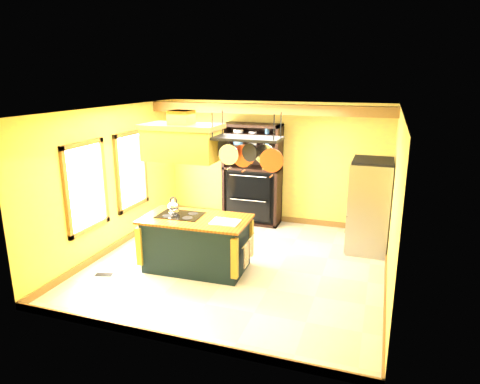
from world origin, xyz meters
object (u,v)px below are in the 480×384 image
Objects in this scene: refrigerator at (369,208)px; hutch at (253,185)px; range_hood at (182,140)px; kitchen_island at (196,243)px; pot_rack at (248,146)px.

hutch is at bearing 161.47° from refrigerator.
hutch is (0.39, 2.66, -1.36)m from range_hood.
range_hood is at bearing -98.25° from hutch.
kitchen_island is 1.45× the size of range_hood.
pot_rack is 3.06m from hutch.
pot_rack is at bearing -1.94° from kitchen_island.
hutch is at bearing 81.75° from range_hood.
refrigerator is 0.77× the size of hutch.
refrigerator is at bearing 44.85° from pot_rack.
pot_rack is (1.11, -0.00, -0.04)m from range_hood.
pot_rack is at bearing -74.70° from hutch.
pot_rack is at bearing -135.15° from refrigerator.
kitchen_island is 0.82× the size of hutch.
range_hood is 0.74× the size of refrigerator.
range_hood is 1.08× the size of pot_rack.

